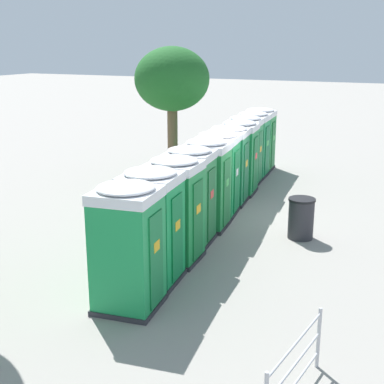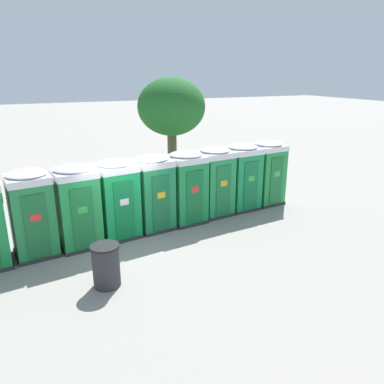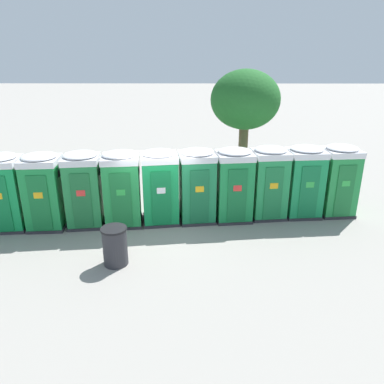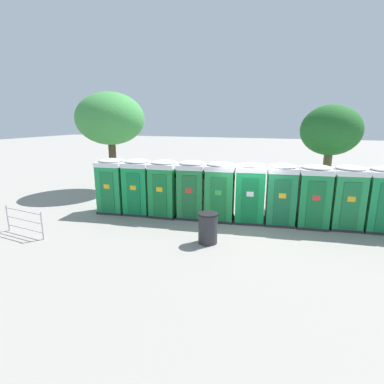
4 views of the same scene
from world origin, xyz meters
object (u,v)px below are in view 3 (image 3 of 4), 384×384
object	(u,v)px
portapotty_1	(5,192)
portapotty_5	(160,186)
portapotty_9	(304,181)
portapotty_10	(338,180)
portapotty_8	(269,182)
portapotty_6	(197,185)
portapotty_4	(122,188)
portapotty_7	(234,184)
trash_can	(115,246)
street_tree_0	(245,101)
portapotty_3	(84,189)
portapotty_2	(44,191)

from	to	relation	value
portapotty_1	portapotty_5	distance (m)	5.06
portapotty_9	portapotty_10	world-z (taller)	same
portapotty_8	portapotty_9	size ratio (longest dim) A/B	1.00
portapotty_6	portapotty_9	xyz separation A→B (m)	(3.77, 0.46, -0.00)
portapotty_5	portapotty_4	bearing A→B (deg)	-171.76
portapotty_4	portapotty_7	world-z (taller)	same
portapotty_8	trash_can	world-z (taller)	portapotty_8
street_tree_0	portapotty_7	bearing A→B (deg)	-102.47
portapotty_4	trash_can	world-z (taller)	portapotty_4
portapotty_8	street_tree_0	world-z (taller)	street_tree_0
portapotty_4	portapotty_6	size ratio (longest dim) A/B	1.00
portapotty_6	portapotty_9	world-z (taller)	same
portapotty_6	trash_can	bearing A→B (deg)	-127.44
portapotty_4	portapotty_7	bearing A→B (deg)	6.46
portapotty_4	street_tree_0	distance (m)	6.04
portapotty_1	portapotty_6	size ratio (longest dim) A/B	1.00
portapotty_3	portapotty_10	distance (m)	8.85
portapotty_2	portapotty_6	bearing A→B (deg)	6.80
portapotty_7	portapotty_10	size ratio (longest dim) A/B	1.00
portapotty_2	portapotty_9	size ratio (longest dim) A/B	1.00
portapotty_10	portapotty_8	bearing A→B (deg)	-174.24
portapotty_7	portapotty_10	world-z (taller)	same
portapotty_4	street_tree_0	bearing A→B (deg)	36.90
street_tree_0	trash_can	world-z (taller)	street_tree_0
portapotty_1	portapotty_4	world-z (taller)	same
portapotty_9	portapotty_10	bearing A→B (deg)	5.92
portapotty_2	portapotty_7	bearing A→B (deg)	6.36
portapotty_1	portapotty_10	xyz separation A→B (m)	(11.31, 1.28, 0.00)
portapotty_5	portapotty_10	distance (m)	6.32
portapotty_1	portapotty_8	world-z (taller)	same
portapotty_6	portapotty_10	bearing A→B (deg)	6.74
portapotty_7	portapotty_3	bearing A→B (deg)	-174.31
portapotty_6	portapotty_5	bearing A→B (deg)	-173.46
portapotty_9	portapotty_3	bearing A→B (deg)	-173.46
portapotty_4	portapotty_8	size ratio (longest dim) A/B	1.00
portapotty_2	street_tree_0	xyz separation A→B (m)	(6.92, 3.58, 2.46)
portapotty_3	trash_can	distance (m)	3.06
portapotty_3	portapotty_7	distance (m)	5.06
portapotty_9	street_tree_0	size ratio (longest dim) A/B	0.51
portapotty_6	portapotty_7	world-z (taller)	same
portapotty_6	portapotty_9	distance (m)	3.79
portapotty_2	portapotty_7	distance (m)	6.33
portapotty_2	portapotty_5	xyz separation A→B (m)	(3.77, 0.46, -0.00)
portapotty_5	portapotty_10	world-z (taller)	same
portapotty_7	trash_can	xyz separation A→B (m)	(-3.53, -3.07, -0.73)
portapotty_5	street_tree_0	size ratio (longest dim) A/B	0.51
portapotty_2	portapotty_4	xyz separation A→B (m)	(2.52, 0.27, -0.00)
portapotty_1	portapotty_7	xyz separation A→B (m)	(7.55, 0.78, -0.00)
portapotty_5	street_tree_0	distance (m)	5.08
portapotty_5	portapotty_6	xyz separation A→B (m)	(1.26, 0.14, 0.00)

